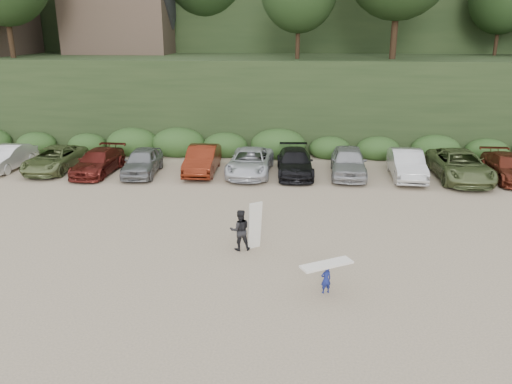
{
  "coord_description": "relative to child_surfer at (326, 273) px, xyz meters",
  "views": [
    {
      "loc": [
        1.82,
        -17.23,
        8.01
      ],
      "look_at": [
        0.31,
        3.0,
        1.3
      ],
      "focal_mm": 35.0,
      "sensor_mm": 36.0,
      "label": 1
    }
  ],
  "objects": [
    {
      "name": "ground",
      "position": [
        -2.97,
        3.08,
        -0.7
      ],
      "size": [
        120.0,
        120.0,
        0.0
      ],
      "primitive_type": "plane",
      "color": "tan",
      "rests_on": "ground"
    },
    {
      "name": "parked_cars",
      "position": [
        -2.27,
        13.15,
        0.04
      ],
      "size": [
        36.75,
        5.68,
        1.64
      ],
      "color": "#A4A4A8",
      "rests_on": "ground"
    },
    {
      "name": "child_surfer",
      "position": [
        0.0,
        0.0,
        0.0
      ],
      "size": [
        1.73,
        1.25,
        1.03
      ],
      "color": "navy",
      "rests_on": "ground"
    },
    {
      "name": "adult_surfer",
      "position": [
        -2.99,
        3.05,
        0.11
      ],
      "size": [
        1.28,
        0.76,
        1.88
      ],
      "color": "black",
      "rests_on": "ground"
    }
  ]
}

